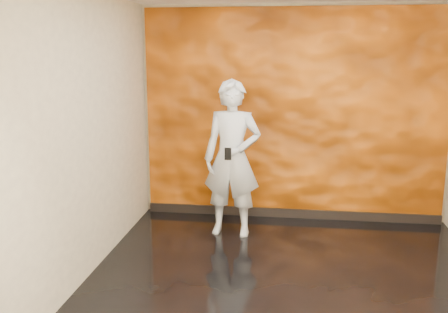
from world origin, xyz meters
The scene contains 5 objects.
room centered at (0.00, 0.00, 1.40)m, with size 4.02×4.02×2.81m.
feature_wall centered at (0.00, 1.96, 1.38)m, with size 3.90×0.06×2.75m, color orange.
baseboard centered at (0.00, 1.92, 0.06)m, with size 3.90×0.04×0.12m, color black.
man centered at (-0.71, 1.24, 0.95)m, with size 0.69×0.45×1.89m, color #A3AAB3.
phone centered at (-0.72, 0.94, 1.07)m, with size 0.08×0.02×0.14m, color black.
Camera 1 is at (-0.01, -4.56, 2.26)m, focal length 40.00 mm.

